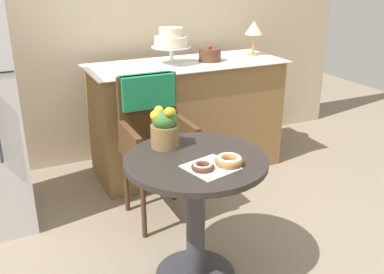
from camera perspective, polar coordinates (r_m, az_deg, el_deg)
The scene contains 11 objects.
back_wall at distance 3.73m, azimuth -12.50°, elevation 17.09°, with size 4.80×0.10×2.70m, color #C1AD8E.
cafe_table at distance 2.25m, azimuth 0.48°, elevation -7.68°, with size 0.72×0.72×0.72m.
wicker_chair at distance 2.85m, azimuth -5.15°, elevation 1.62°, with size 0.42×0.45×0.95m.
paper_napkin at distance 2.06m, azimuth 2.49°, elevation -3.98°, with size 0.22×0.21×0.00m, color white.
donut_front at distance 2.03m, azimuth 1.41°, elevation -3.85°, with size 0.11×0.11×0.03m.
donut_mid at distance 2.08m, azimuth 4.87°, elevation -3.06°, with size 0.14×0.14×0.04m.
flower_vase at distance 2.26m, azimuth -3.61°, elevation 1.22°, with size 0.15×0.15×0.23m.
display_counter at distance 3.57m, azimuth -0.63°, elevation 2.67°, with size 1.56×0.62×0.90m.
tiered_cake_stand at distance 3.36m, azimuth -2.76°, elevation 12.52°, with size 0.30×0.30×0.28m.
round_layer_cake at distance 3.51m, azimuth 2.35°, elevation 10.71°, with size 0.18×0.18×0.12m.
table_lamp at distance 3.75m, azimuth 8.12°, elevation 13.81°, with size 0.15×0.15×0.28m.
Camera 1 is at (-0.86, -1.77, 1.61)m, focal length 40.70 mm.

